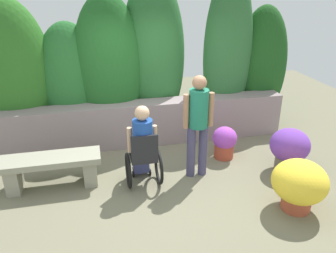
{
  "coord_description": "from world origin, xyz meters",
  "views": [
    {
      "loc": [
        -0.98,
        -4.55,
        3.04
      ],
      "look_at": [
        0.12,
        0.28,
        0.85
      ],
      "focal_mm": 36.57,
      "sensor_mm": 36.0,
      "label": 1
    }
  ],
  "objects_px": {
    "stone_bench": "(52,167)",
    "flower_pot_purple_near": "(224,142)",
    "flower_pot_red_accent": "(289,148)",
    "person_standing_companion": "(198,120)",
    "flower_pot_terracotta_by_wall": "(299,184)",
    "person_in_wheelchair": "(143,148)"
  },
  "relations": [
    {
      "from": "person_standing_companion",
      "to": "flower_pot_red_accent",
      "type": "distance_m",
      "value": 1.66
    },
    {
      "from": "person_in_wheelchair",
      "to": "flower_pot_red_accent",
      "type": "height_order",
      "value": "person_in_wheelchair"
    },
    {
      "from": "person_standing_companion",
      "to": "flower_pot_purple_near",
      "type": "distance_m",
      "value": 1.05
    },
    {
      "from": "flower_pot_purple_near",
      "to": "flower_pot_terracotta_by_wall",
      "type": "bearing_deg",
      "value": -74.91
    },
    {
      "from": "stone_bench",
      "to": "flower_pot_purple_near",
      "type": "xyz_separation_m",
      "value": [
        2.95,
        0.28,
        -0.02
      ]
    },
    {
      "from": "person_standing_companion",
      "to": "flower_pot_purple_near",
      "type": "relative_size",
      "value": 2.87
    },
    {
      "from": "flower_pot_purple_near",
      "to": "flower_pot_terracotta_by_wall",
      "type": "xyz_separation_m",
      "value": [
        0.44,
        -1.65,
        0.09
      ]
    },
    {
      "from": "stone_bench",
      "to": "person_in_wheelchair",
      "type": "distance_m",
      "value": 1.44
    },
    {
      "from": "stone_bench",
      "to": "person_in_wheelchair",
      "type": "relative_size",
      "value": 1.13
    },
    {
      "from": "person_standing_companion",
      "to": "flower_pot_terracotta_by_wall",
      "type": "height_order",
      "value": "person_standing_companion"
    },
    {
      "from": "person_in_wheelchair",
      "to": "flower_pot_terracotta_by_wall",
      "type": "bearing_deg",
      "value": -40.13
    },
    {
      "from": "stone_bench",
      "to": "person_standing_companion",
      "type": "relative_size",
      "value": 0.89
    },
    {
      "from": "flower_pot_red_accent",
      "to": "person_standing_companion",
      "type": "bearing_deg",
      "value": 172.67
    },
    {
      "from": "flower_pot_purple_near",
      "to": "person_in_wheelchair",
      "type": "bearing_deg",
      "value": -161.6
    },
    {
      "from": "person_in_wheelchair",
      "to": "flower_pot_purple_near",
      "type": "height_order",
      "value": "person_in_wheelchair"
    },
    {
      "from": "flower_pot_terracotta_by_wall",
      "to": "flower_pot_red_accent",
      "type": "relative_size",
      "value": 1.03
    },
    {
      "from": "person_standing_companion",
      "to": "flower_pot_red_accent",
      "type": "xyz_separation_m",
      "value": [
        1.55,
        -0.2,
        -0.57
      ]
    },
    {
      "from": "person_standing_companion",
      "to": "flower_pot_terracotta_by_wall",
      "type": "bearing_deg",
      "value": -52.69
    },
    {
      "from": "stone_bench",
      "to": "person_in_wheelchair",
      "type": "xyz_separation_m",
      "value": [
        1.39,
        -0.24,
        0.28
      ]
    },
    {
      "from": "person_standing_companion",
      "to": "flower_pot_red_accent",
      "type": "height_order",
      "value": "person_standing_companion"
    },
    {
      "from": "flower_pot_purple_near",
      "to": "flower_pot_red_accent",
      "type": "distance_m",
      "value": 1.11
    },
    {
      "from": "person_in_wheelchair",
      "to": "flower_pot_red_accent",
      "type": "bearing_deg",
      "value": -13.96
    }
  ]
}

